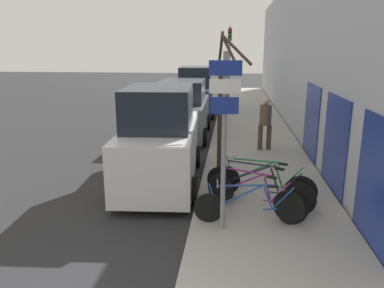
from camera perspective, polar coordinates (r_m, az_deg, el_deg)
name	(u,v)px	position (r m, az deg, el deg)	size (l,w,h in m)	color
ground_plane	(186,141)	(14.55, -0.91, 0.49)	(80.00, 80.00, 0.00)	#28282B
sidewalk_curb	(251,126)	(17.17, 8.91, 2.74)	(3.20, 32.00, 0.15)	#9E9B93
building_facade	(295,55)	(16.93, 15.42, 13.01)	(0.23, 32.00, 6.50)	#B2B7C1
signpost	(224,131)	(6.73, 4.93, 1.93)	(0.57, 0.11, 3.31)	gray
bicycle_0	(251,206)	(7.49, 8.91, -9.35)	(2.23, 0.44, 0.83)	black
bicycle_1	(253,195)	(7.97, 9.25, -7.64)	(1.95, 1.21, 0.91)	black
bicycle_2	(258,187)	(8.37, 9.99, -6.44)	(2.30, 1.18, 0.95)	black
bicycle_3	(262,183)	(8.65, 10.67, -5.80)	(2.30, 0.85, 0.95)	black
parked_car_0	(160,141)	(9.79, -4.84, 0.47)	(2.21, 4.65, 2.57)	silver
parked_car_1	(183,111)	(15.01, -1.39, 5.00)	(2.11, 4.55, 2.29)	#51565B
parked_car_2	(196,93)	(20.17, 0.56, 7.71)	(2.13, 4.65, 2.55)	navy
pedestrian_near	(265,120)	(12.76, 11.12, 3.59)	(0.46, 0.39, 1.76)	#4C3D2D
street_tree	(222,110)	(9.82, 4.59, 5.14)	(0.89, 1.91, 3.76)	#3D2D23
traffic_light	(229,57)	(21.34, 5.72, 13.11)	(0.20, 0.30, 4.50)	gray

